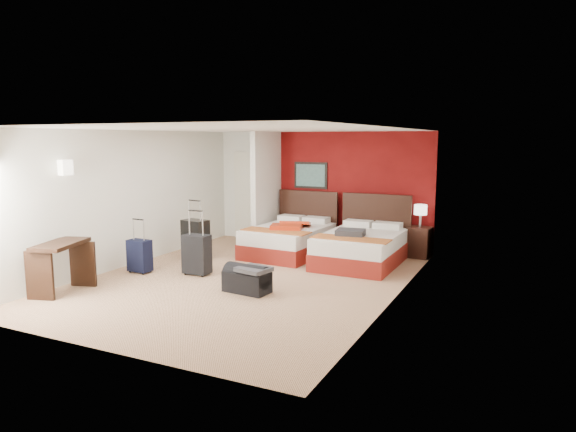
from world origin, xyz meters
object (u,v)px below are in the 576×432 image
Objects in this scene: red_suitcase_open at (291,226)px; desk at (62,268)px; suitcase_charcoal at (197,256)px; table_lamp at (420,216)px; bed_left at (288,241)px; bed_right at (360,249)px; suitcase_navy at (140,257)px; nightstand at (419,242)px; duffel_bag at (247,281)px; suitcase_black at (196,240)px.

desk is (-2.09, -3.78, -0.23)m from red_suitcase_open.
table_lamp is at bearing 42.11° from suitcase_charcoal.
red_suitcase_open is at bearing -42.20° from bed_left.
bed_right is at bearing 28.67° from desk.
red_suitcase_open is at bearing 43.56° from desk.
suitcase_navy is 0.58× the size of desk.
desk is at bearing -96.58° from suitcase_navy.
bed_right is 2.37× the size of red_suitcase_open.
suitcase_charcoal is (-0.76, -2.10, 0.05)m from bed_left.
nightstand is at bearing 42.11° from suitcase_charcoal.
red_suitcase_open is (0.10, -0.10, 0.34)m from bed_left.
duffel_bag is at bearing -23.15° from suitcase_charcoal.
bed_right reaches higher than duffel_bag.
suitcase_navy is 2.32m from duffel_bag.
desk reaches higher than suitcase_black.
table_lamp reaches higher than nightstand.
nightstand is 6.55m from desk.
suitcase_navy is at bearing -146.22° from red_suitcase_open.
duffel_bag is at bearing -75.49° from bed_left.
bed_left is 1.59m from bed_right.
suitcase_navy is at bearing -141.50° from table_lamp.
desk is at bearing -90.67° from suitcase_black.
red_suitcase_open is at bearing -156.32° from table_lamp.
suitcase_charcoal is 1.05m from suitcase_navy.
red_suitcase_open is 1.23× the size of suitcase_charcoal.
duffel_bag is (-1.91, -3.56, -0.65)m from table_lamp.
suitcase_black is 2.77m from desk.
nightstand is at bearing 51.77° from bed_right.
table_lamp reaches higher than duffel_bag.
desk is (-0.23, -1.46, 0.12)m from suitcase_navy.
desk is (-1.22, -1.78, 0.06)m from suitcase_charcoal.
table_lamp is 0.64× the size of duffel_bag.
bed_right is 3.22× the size of nightstand.
suitcase_charcoal reaches higher than bed_left.
suitcase_black is (-1.56, -1.06, -0.25)m from red_suitcase_open.
table_lamp reaches higher than suitcase_charcoal.
bed_right is 5.15m from desk.
desk is at bearing -133.40° from bed_right.
nightstand is at bearing 40.76° from suitcase_navy.
red_suitcase_open is 2.59m from nightstand.
suitcase_charcoal is at bearing -130.84° from red_suitcase_open.
suitcase_navy is (-4.21, -3.35, -0.03)m from nightstand.
bed_left is 3.44× the size of suitcase_navy.
bed_right is at bearing 38.40° from suitcase_charcoal.
desk is at bearing -114.32° from bed_left.
red_suitcase_open is 1.49× the size of suitcase_navy.
duffel_bag is (2.01, -1.47, -0.20)m from suitcase_black.
suitcase_navy is (-0.30, -1.26, -0.10)m from suitcase_black.
table_lamp is at bearing 51.77° from bed_right.
suitcase_black reaches higher than nightstand.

